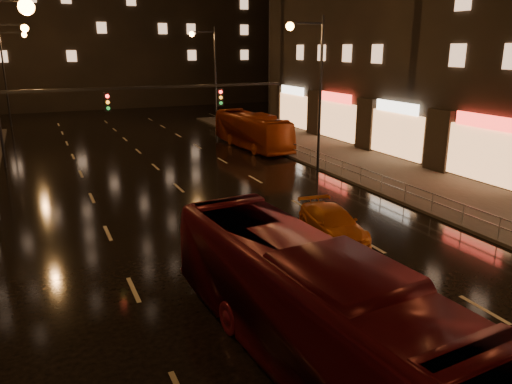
% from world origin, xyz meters
% --- Properties ---
extents(ground, '(140.00, 140.00, 0.00)m').
position_xyz_m(ground, '(0.00, 20.00, 0.00)').
color(ground, black).
rests_on(ground, ground).
extents(sidewalk_right, '(7.00, 70.00, 0.15)m').
position_xyz_m(sidewalk_right, '(13.50, 15.00, 0.07)').
color(sidewalk_right, '#38332D').
rests_on(sidewalk_right, ground).
extents(traffic_signal, '(15.31, 0.32, 6.20)m').
position_xyz_m(traffic_signal, '(-5.06, 20.00, 4.74)').
color(traffic_signal, black).
rests_on(traffic_signal, ground).
extents(railing_right, '(0.05, 56.00, 1.00)m').
position_xyz_m(railing_right, '(10.20, 18.00, 0.90)').
color(railing_right, '#99999E').
rests_on(railing_right, sidewalk_right).
extents(bus_red, '(3.71, 12.12, 3.33)m').
position_xyz_m(bus_red, '(-1.50, 3.88, 1.66)').
color(bus_red, '#5A0C15').
rests_on(bus_red, ground).
extents(bus_curb, '(2.79, 10.45, 2.89)m').
position_xyz_m(bus_curb, '(9.00, 31.60, 1.44)').
color(bus_curb, '#9D360F').
rests_on(bus_curb, ground).
extents(taxi_near, '(1.52, 3.72, 1.26)m').
position_xyz_m(taxi_near, '(0.82, 7.00, 0.63)').
color(taxi_near, '#CE5813').
rests_on(taxi_near, ground).
extents(taxi_far, '(2.39, 4.73, 1.32)m').
position_xyz_m(taxi_far, '(4.00, 11.40, 0.66)').
color(taxi_far, '#D36413').
rests_on(taxi_far, ground).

